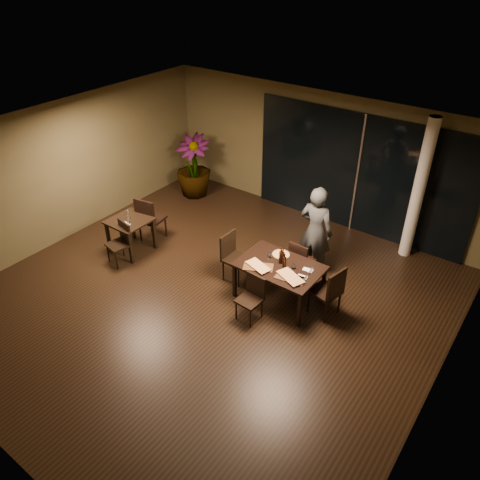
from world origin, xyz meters
The scene contains 32 objects.
ground centered at (0.00, 0.00, 0.00)m, with size 8.00×8.00×0.00m, color black.
wall_back centered at (0.00, 4.05, 1.50)m, with size 8.00×0.10×3.00m, color #4D4629.
wall_left centered at (-4.05, 0.00, 1.50)m, with size 0.10×8.00×3.00m, color #4D4629.
wall_right centered at (4.05, 0.00, 1.50)m, with size 0.10×8.00×3.00m, color #4D4629.
ceiling centered at (0.00, 0.00, 3.02)m, with size 8.00×8.00×0.04m, color silver.
window_panel centered at (1.00, 3.96, 1.35)m, with size 5.00×0.06×2.70m, color black.
column centered at (2.40, 3.65, 1.50)m, with size 0.24×0.24×3.00m, color white.
main_table centered at (1.00, 0.80, 0.68)m, with size 1.50×1.00×0.75m.
side_table centered at (-2.40, 0.30, 0.62)m, with size 0.80×0.80×0.75m.
chair_main_far centered at (1.05, 1.49, 0.50)m, with size 0.43×0.43×0.89m.
chair_main_near centered at (0.89, 0.09, 0.48)m, with size 0.42×0.42×0.85m.
chair_main_left centered at (-0.07, 0.81, 0.55)m, with size 0.46×0.46×0.98m.
chair_main_right centered at (1.96, 0.92, 0.57)m, with size 0.56×0.56×1.02m.
chair_side_far centered at (-2.35, 0.80, 0.59)m, with size 0.57×0.57×1.06m.
chair_side_near centered at (-2.25, -0.09, 0.50)m, with size 0.49×0.49×0.90m.
diner centered at (1.09, 1.93, 0.94)m, with size 0.64×0.42×1.88m, color #2C2F31.
potted_plant centered at (-3.04, 3.08, 0.80)m, with size 0.87×0.87×1.60m, color #1E4517.
pizza_board_left centered at (0.72, 0.52, 0.76)m, with size 0.53×0.27×0.01m, color #4C2E18.
pizza_board_right centered at (1.35, 0.58, 0.76)m, with size 0.52×0.26×0.01m, color #4A2D17.
oblong_pizza_left centered at (0.72, 0.52, 0.77)m, with size 0.46×0.21×0.02m, color maroon, non-canonical shape.
oblong_pizza_right centered at (1.35, 0.58, 0.77)m, with size 0.50×0.23×0.02m, color maroon, non-canonical shape.
round_pizza centered at (0.84, 1.09, 0.76)m, with size 0.31×0.31×0.01m, color red.
bottle_a centered at (0.97, 0.88, 0.91)m, with size 0.07×0.07×0.32m, color black, non-canonical shape.
bottle_b centered at (1.09, 0.80, 0.89)m, with size 0.06×0.06×0.28m, color black, non-canonical shape.
bottle_c centered at (1.00, 0.89, 0.90)m, with size 0.07×0.07×0.31m, color black, non-canonical shape.
tumbler_left centered at (0.71, 0.91, 0.79)m, with size 0.07×0.07×0.09m, color white.
tumbler_right centered at (1.25, 0.87, 0.79)m, with size 0.07×0.07×0.09m, color white.
napkin_near centered at (1.50, 0.73, 0.76)m, with size 0.18×0.10×0.01m, color silver.
napkin_far centered at (1.48, 0.96, 0.76)m, with size 0.18×0.10×0.01m, color white.
wine_glass_a centered at (-2.48, 0.35, 0.84)m, with size 0.08×0.08×0.18m, color white, non-canonical shape.
wine_glass_b centered at (-2.31, 0.20, 0.84)m, with size 0.08×0.08×0.18m, color white, non-canonical shape.
side_napkin centered at (-2.32, 0.14, 0.76)m, with size 0.18×0.11×0.01m, color white.
Camera 1 is at (4.45, -5.11, 5.71)m, focal length 35.00 mm.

